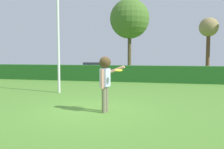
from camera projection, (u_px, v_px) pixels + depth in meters
The scene contains 8 objects.
ground_plane at pixel (92, 110), 7.83m from camera, with size 60.00×60.00×0.00m, color #528830.
person at pixel (105, 76), 7.50m from camera, with size 0.81×0.56×1.81m.
frisbee at pixel (119, 70), 7.23m from camera, with size 0.23×0.23×0.06m.
lamppost at pixel (58, 14), 11.38m from camera, with size 0.24×0.24×7.08m.
hedge_row at pixel (131, 74), 16.65m from camera, with size 22.11×0.90×1.15m, color #225A1F.
parked_car_white at pixel (97, 68), 21.41m from camera, with size 4.32×2.08×1.25m.
willow_tree at pixel (130, 19), 22.71m from camera, with size 3.83×3.83×7.34m.
oak_tree at pixel (209, 29), 24.26m from camera, with size 1.96×1.96×5.79m.
Camera 1 is at (2.38, -7.37, 1.82)m, focal length 37.58 mm.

